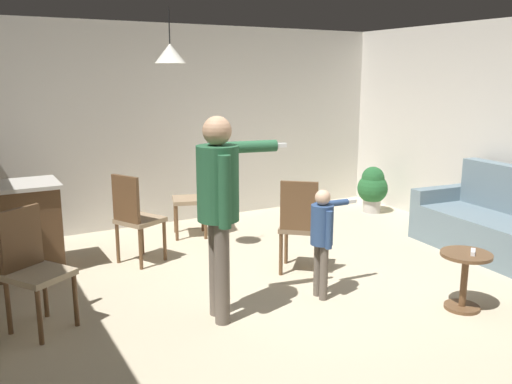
{
  "coord_description": "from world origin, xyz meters",
  "views": [
    {
      "loc": [
        -2.7,
        -3.88,
        2.04
      ],
      "look_at": [
        -0.39,
        0.29,
        1.0
      ],
      "focal_mm": 37.93,
      "sensor_mm": 36.0,
      "label": 1
    }
  ],
  "objects": [
    {
      "name": "ground",
      "position": [
        0.0,
        0.0,
        0.0
      ],
      "size": [
        7.68,
        7.68,
        0.0
      ],
      "primitive_type": "plane",
      "color": "beige"
    },
    {
      "name": "wall_back",
      "position": [
        0.0,
        3.2,
        1.35
      ],
      "size": [
        6.4,
        0.1,
        2.7
      ],
      "primitive_type": "cube",
      "color": "beige",
      "rests_on": "ground"
    },
    {
      "name": "couch_floral",
      "position": [
        2.64,
        0.06,
        0.33
      ],
      "size": [
        1.0,
        1.87,
        1.0
      ],
      "rotation": [
        0.0,
        0.0,
        1.49
      ],
      "color": "slate",
      "rests_on": "ground"
    },
    {
      "name": "side_table_by_couch",
      "position": [
        1.07,
        -0.85,
        0.33
      ],
      "size": [
        0.44,
        0.44,
        0.52
      ],
      "color": "brown",
      "rests_on": "ground"
    },
    {
      "name": "person_adult",
      "position": [
        -0.88,
        0.01,
        1.07
      ],
      "size": [
        0.87,
        0.49,
        1.72
      ],
      "rotation": [
        0.0,
        0.0,
        -1.74
      ],
      "color": "#60564C",
      "rests_on": "ground"
    },
    {
      "name": "person_child",
      "position": [
        0.12,
        -0.04,
        0.64
      ],
      "size": [
        0.55,
        0.3,
        1.03
      ],
      "rotation": [
        0.0,
        0.0,
        -1.64
      ],
      "color": "#60564C",
      "rests_on": "ground"
    },
    {
      "name": "dining_chair_by_counter",
      "position": [
        -0.12,
        2.37,
        0.55
      ],
      "size": [
        0.53,
        0.53,
        1.0
      ],
      "rotation": [
        0.0,
        0.0,
        1.26
      ],
      "color": "brown",
      "rests_on": "ground"
    },
    {
      "name": "dining_chair_near_wall",
      "position": [
        0.3,
        0.6,
        0.55
      ],
      "size": [
        0.59,
        0.59,
        1.0
      ],
      "rotation": [
        0.0,
        0.0,
        5.57
      ],
      "color": "brown",
      "rests_on": "ground"
    },
    {
      "name": "dining_chair_centre_back",
      "position": [
        -1.11,
        1.71,
        0.55
      ],
      "size": [
        0.56,
        0.56,
        1.0
      ],
      "rotation": [
        0.0,
        0.0,
        5.17
      ],
      "color": "brown",
      "rests_on": "ground"
    },
    {
      "name": "dining_chair_spare",
      "position": [
        -2.28,
        0.58,
        0.55
      ],
      "size": [
        0.58,
        0.58,
        1.0
      ],
      "rotation": [
        0.0,
        0.0,
        3.71
      ],
      "color": "brown",
      "rests_on": "ground"
    },
    {
      "name": "potted_plant_corner",
      "position": [
        2.67,
        2.2,
        0.38
      ],
      "size": [
        0.45,
        0.45,
        0.69
      ],
      "color": "#B7B2AD",
      "rests_on": "ground"
    },
    {
      "name": "spare_remote_on_table",
      "position": [
        1.1,
        -0.9,
        0.54
      ],
      "size": [
        0.12,
        0.11,
        0.04
      ],
      "primitive_type": "cube",
      "rotation": [
        0.0,
        0.0,
        2.24
      ],
      "color": "white",
      "rests_on": "side_table_by_couch"
    },
    {
      "name": "ceiling_light_pendant",
      "position": [
        -0.71,
        1.53,
        2.25
      ],
      "size": [
        0.32,
        0.32,
        0.55
      ],
      "color": "silver"
    }
  ]
}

